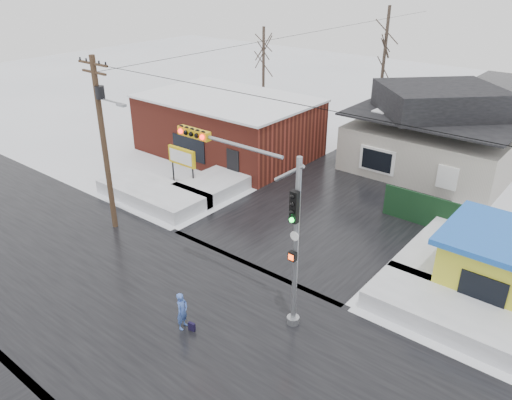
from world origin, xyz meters
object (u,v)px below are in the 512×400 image
Objects in this scene: marquee_sign at (182,158)px; pedestrian at (182,311)px; utility_pole at (104,136)px; kiosk at (498,264)px; traffic_signal at (262,210)px.

marquee_sign is 13.64m from pedestrian.
kiosk is at bearing 20.44° from utility_pole.
kiosk is (17.43, 6.49, -3.65)m from utility_pole.
utility_pole is 18.95m from kiosk.
traffic_signal is 1.52× the size of kiosk.
pedestrian is (-1.61, -2.86, -3.76)m from traffic_signal.
utility_pole reaches higher than marquee_sign.
marquee_sign is at bearing -178.45° from kiosk.
utility_pole is at bearing 54.24° from pedestrian.
utility_pole is (-10.36, 0.53, 0.57)m from traffic_signal.
traffic_signal is at bearing -135.16° from kiosk.
traffic_signal is 2.75× the size of marquee_sign.
traffic_signal is 4.99m from pedestrian.
kiosk reaches higher than pedestrian.
marquee_sign is at bearing 150.28° from traffic_signal.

